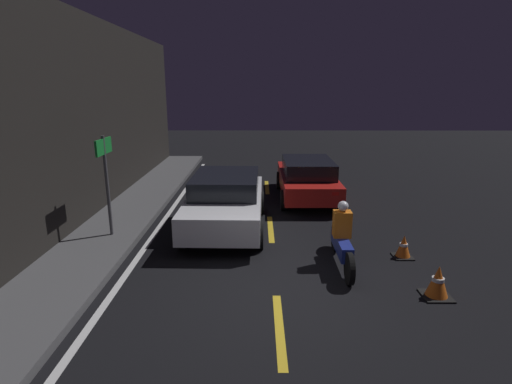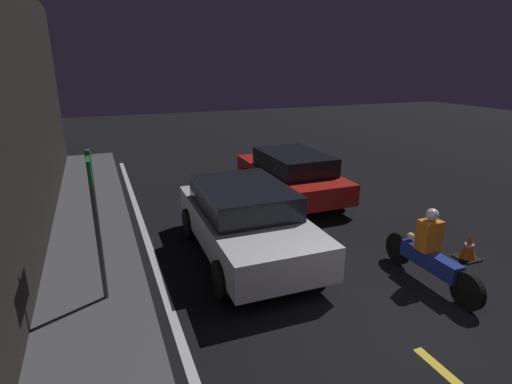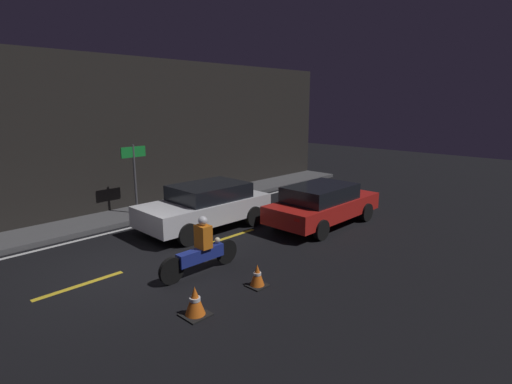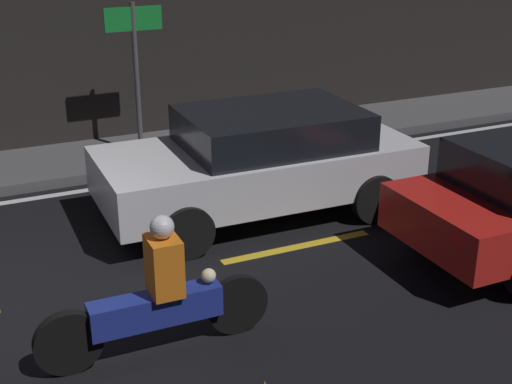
# 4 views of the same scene
# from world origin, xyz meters

# --- Properties ---
(ground_plane) EXTENTS (56.00, 56.00, 0.00)m
(ground_plane) POSITION_xyz_m (0.00, 0.00, 0.00)
(ground_plane) COLOR black
(lane_dash_d) EXTENTS (2.00, 0.14, 0.01)m
(lane_dash_d) POSITION_xyz_m (3.50, 0.00, 0.00)
(lane_dash_d) COLOR gold
(lane_dash_d) RESTS_ON ground
(sedan_white) EXTENTS (4.23, 2.05, 1.43)m
(sedan_white) POSITION_xyz_m (3.56, 1.18, 0.77)
(sedan_white) COLOR silver
(sedan_white) RESTS_ON ground
(motorcycle) EXTENTS (2.24, 0.36, 1.38)m
(motorcycle) POSITION_xyz_m (1.28, -1.41, 0.56)
(motorcycle) COLOR black
(motorcycle) RESTS_ON ground
(shop_sign) EXTENTS (0.90, 0.08, 2.40)m
(shop_sign) POSITION_xyz_m (2.67, 3.90, 1.84)
(shop_sign) COLOR #4C4C51
(shop_sign) RESTS_ON raised_curb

